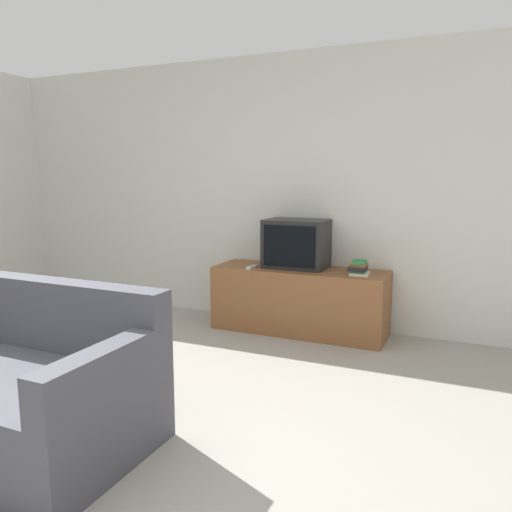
# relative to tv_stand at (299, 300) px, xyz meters

# --- Properties ---
(ground_plane) EXTENTS (14.00, 14.00, 0.00)m
(ground_plane) POSITION_rel_tv_stand_xyz_m (-0.52, -2.72, -0.30)
(ground_plane) COLOR #9E998E
(wall_back) EXTENTS (9.00, 0.06, 2.60)m
(wall_back) POSITION_rel_tv_stand_xyz_m (-0.52, 0.31, 1.00)
(wall_back) COLOR silver
(wall_back) RESTS_ON ground_plane
(tv_stand) EXTENTS (1.61, 0.52, 0.60)m
(tv_stand) POSITION_rel_tv_stand_xyz_m (0.00, 0.00, 0.00)
(tv_stand) COLOR brown
(tv_stand) RESTS_ON ground_plane
(television) EXTENTS (0.57, 0.40, 0.45)m
(television) POSITION_rel_tv_stand_xyz_m (-0.06, 0.06, 0.52)
(television) COLOR black
(television) RESTS_ON tv_stand
(book_stack) EXTENTS (0.18, 0.21, 0.13)m
(book_stack) POSITION_rel_tv_stand_xyz_m (0.56, -0.07, 0.36)
(book_stack) COLOR silver
(book_stack) RESTS_ON tv_stand
(remote_on_stand) EXTENTS (0.05, 0.16, 0.02)m
(remote_on_stand) POSITION_rel_tv_stand_xyz_m (-0.41, -0.16, 0.31)
(remote_on_stand) COLOR #B7B7B7
(remote_on_stand) RESTS_ON tv_stand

